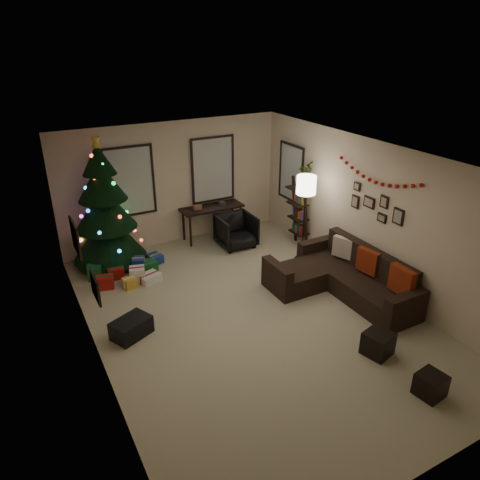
{
  "coord_description": "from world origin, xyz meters",
  "views": [
    {
      "loc": [
        -3.22,
        -5.54,
        4.38
      ],
      "look_at": [
        0.1,
        0.6,
        1.15
      ],
      "focal_mm": 33.83,
      "sensor_mm": 36.0,
      "label": 1
    }
  ],
  "objects_px": {
    "bookshelf": "(299,213)",
    "sofa": "(342,278)",
    "desk_chair": "(236,231)",
    "christmas_tree": "(105,213)",
    "desk": "(212,210)"
  },
  "relations": [
    {
      "from": "desk",
      "to": "bookshelf",
      "type": "bearing_deg",
      "value": -40.11
    },
    {
      "from": "sofa",
      "to": "desk_chair",
      "type": "distance_m",
      "value": 2.77
    },
    {
      "from": "sofa",
      "to": "desk_chair",
      "type": "relative_size",
      "value": 3.49
    },
    {
      "from": "desk",
      "to": "desk_chair",
      "type": "xyz_separation_m",
      "value": [
        0.28,
        -0.65,
        -0.31
      ]
    },
    {
      "from": "christmas_tree",
      "to": "sofa",
      "type": "distance_m",
      "value": 4.76
    },
    {
      "from": "sofa",
      "to": "bookshelf",
      "type": "height_order",
      "value": "bookshelf"
    },
    {
      "from": "bookshelf",
      "to": "sofa",
      "type": "bearing_deg",
      "value": -102.17
    },
    {
      "from": "christmas_tree",
      "to": "desk_chair",
      "type": "height_order",
      "value": "christmas_tree"
    },
    {
      "from": "christmas_tree",
      "to": "desk_chair",
      "type": "xyz_separation_m",
      "value": [
        2.68,
        -0.49,
        -0.76
      ]
    },
    {
      "from": "desk_chair",
      "to": "bookshelf",
      "type": "relative_size",
      "value": 0.47
    },
    {
      "from": "sofa",
      "to": "desk_chair",
      "type": "bearing_deg",
      "value": 106.56
    },
    {
      "from": "desk",
      "to": "bookshelf",
      "type": "xyz_separation_m",
      "value": [
        1.51,
        -1.27,
        0.08
      ]
    },
    {
      "from": "sofa",
      "to": "desk",
      "type": "relative_size",
      "value": 1.79
    },
    {
      "from": "sofa",
      "to": "bookshelf",
      "type": "distance_m",
      "value": 2.14
    },
    {
      "from": "desk_chair",
      "to": "christmas_tree",
      "type": "bearing_deg",
      "value": 170.8
    }
  ]
}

